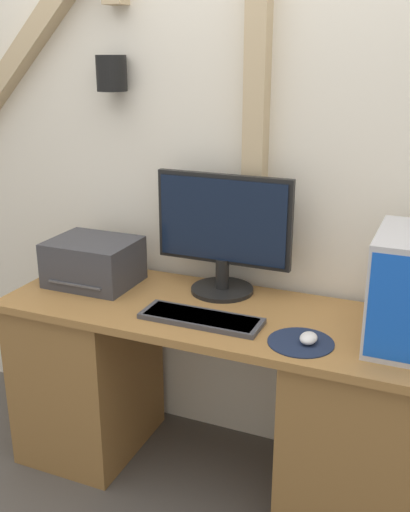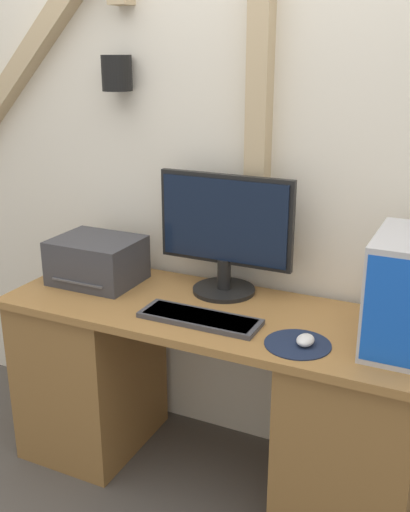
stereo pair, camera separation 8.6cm
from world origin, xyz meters
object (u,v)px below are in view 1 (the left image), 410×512
Objects in this scene: computer_tower at (403,288)px; keyboard at (201,318)px; printer at (94,262)px; mouse at (309,338)px; monitor at (223,230)px.

keyboard is at bearing -170.43° from computer_tower.
keyboard is 0.58m from printer.
printer reaches higher than mouse.
monitor is at bearing 143.49° from mouse.
computer_tower is (0.65, 0.11, 0.17)m from keyboard.
printer is (-0.55, 0.17, 0.08)m from keyboard.
monitor is at bearing 96.25° from keyboard.
keyboard is at bearing 176.18° from mouse.
computer_tower reaches higher than mouse.
monitor is 1.58× the size of printer.
keyboard is 1.28× the size of printer.
computer_tower is at bearing -14.39° from monitor.
keyboard is (0.03, -0.28, -0.24)m from monitor.
monitor reaches higher than computer_tower.
keyboard is 0.39m from mouse.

